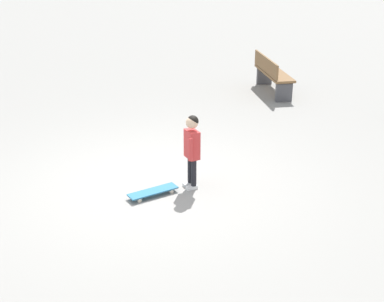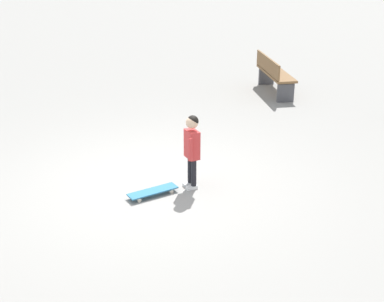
# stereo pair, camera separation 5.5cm
# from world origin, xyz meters

# --- Properties ---
(ground_plane) EXTENTS (50.00, 50.00, 0.00)m
(ground_plane) POSITION_xyz_m (0.00, 0.00, 0.00)
(ground_plane) COLOR gray
(child_person) EXTENTS (0.41, 0.24, 1.06)m
(child_person) POSITION_xyz_m (0.17, 0.56, 0.66)
(child_person) COLOR black
(child_person) RESTS_ON ground
(skateboard) EXTENTS (0.48, 0.71, 0.07)m
(skateboard) POSITION_xyz_m (0.37, 0.01, 0.06)
(skateboard) COLOR teal
(skateboard) RESTS_ON ground
(street_bench) EXTENTS (1.63, 0.55, 0.80)m
(street_bench) POSITION_xyz_m (-4.35, 2.78, 0.42)
(street_bench) COLOR brown
(street_bench) RESTS_ON ground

